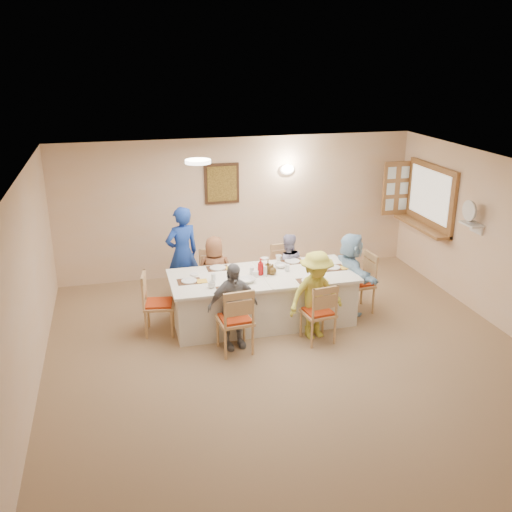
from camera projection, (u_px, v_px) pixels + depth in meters
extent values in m
plane|color=#997353|center=(297.00, 364.00, 7.54)|extent=(7.00, 7.00, 0.00)
plane|color=#E8BC8D|center=(238.00, 207.00, 10.31)|extent=(6.50, 0.00, 6.50)
plane|color=#E8BC8D|center=(459.00, 459.00, 3.92)|extent=(6.50, 0.00, 6.50)
plane|color=#E8BC8D|center=(22.00, 303.00, 6.36)|extent=(0.00, 7.00, 7.00)
plane|color=white|center=(302.00, 178.00, 6.69)|extent=(7.00, 7.00, 0.00)
cube|color=#402616|center=(222.00, 184.00, 10.06)|extent=(0.62, 0.04, 0.72)
cube|color=black|center=(222.00, 184.00, 10.04)|extent=(0.52, 0.02, 0.62)
ellipsoid|color=white|center=(287.00, 169.00, 10.24)|extent=(0.26, 0.09, 0.18)
cylinder|color=white|center=(198.00, 161.00, 7.84)|extent=(0.36, 0.36, 0.05)
cube|color=olive|center=(431.00, 197.00, 9.96)|extent=(0.06, 1.50, 1.15)
cube|color=olive|center=(422.00, 226.00, 10.11)|extent=(0.30, 1.50, 0.05)
cube|color=olive|center=(397.00, 188.00, 10.60)|extent=(0.55, 0.04, 1.00)
cube|color=white|center=(472.00, 224.00, 8.75)|extent=(0.22, 0.36, 0.03)
cube|color=silver|center=(262.00, 298.00, 8.63)|extent=(2.76, 1.17, 0.76)
imported|color=brown|center=(215.00, 273.00, 9.03)|extent=(0.64, 0.47, 1.18)
imported|color=#9A94B8|center=(287.00, 267.00, 9.32)|extent=(0.63, 0.53, 1.14)
imported|color=gray|center=(233.00, 306.00, 7.78)|extent=(0.82, 0.53, 1.24)
imported|color=#D4CF45|center=(316.00, 295.00, 8.05)|extent=(1.02, 0.80, 1.30)
imported|color=#A1CDEF|center=(351.00, 273.00, 8.86)|extent=(1.23, 0.45, 1.30)
imported|color=#1A3BA1|center=(182.00, 254.00, 9.29)|extent=(0.81, 0.74, 1.58)
cube|color=#472B19|center=(229.00, 289.00, 7.97)|extent=(0.34, 0.25, 0.01)
cylinder|color=white|center=(229.00, 288.00, 7.97)|extent=(0.24, 0.24, 0.02)
cube|color=yellow|center=(242.00, 289.00, 7.97)|extent=(0.14, 0.14, 0.01)
cube|color=#472B19|center=(310.00, 281.00, 8.25)|extent=(0.36, 0.27, 0.01)
cylinder|color=white|center=(310.00, 280.00, 8.25)|extent=(0.25, 0.25, 0.02)
cube|color=yellow|center=(323.00, 281.00, 8.25)|extent=(0.13, 0.13, 0.01)
cube|color=#472B19|center=(218.00, 268.00, 8.74)|extent=(0.33, 0.25, 0.01)
cylinder|color=white|center=(218.00, 268.00, 8.74)|extent=(0.25, 0.25, 0.02)
cube|color=yellow|center=(230.00, 268.00, 8.73)|extent=(0.13, 0.13, 0.01)
cube|color=#472B19|center=(292.00, 262.00, 9.02)|extent=(0.34, 0.25, 0.01)
cylinder|color=white|center=(292.00, 261.00, 9.01)|extent=(0.24, 0.24, 0.02)
cube|color=yellow|center=(304.00, 261.00, 9.01)|extent=(0.14, 0.14, 0.01)
cube|color=#472B19|center=(189.00, 281.00, 8.24)|extent=(0.34, 0.25, 0.01)
cylinder|color=white|center=(189.00, 281.00, 8.24)|extent=(0.23, 0.23, 0.01)
cube|color=yellow|center=(202.00, 281.00, 8.23)|extent=(0.15, 0.15, 0.01)
cube|color=#472B19|center=(333.00, 268.00, 8.75)|extent=(0.37, 0.27, 0.01)
cylinder|color=white|center=(333.00, 267.00, 8.75)|extent=(0.22, 0.22, 0.01)
cube|color=yellow|center=(345.00, 268.00, 8.75)|extent=(0.15, 0.15, 0.01)
imported|color=white|center=(212.00, 285.00, 8.01)|extent=(0.11, 0.11, 0.08)
imported|color=white|center=(279.00, 258.00, 9.06)|extent=(0.11, 0.11, 0.09)
imported|color=white|center=(247.00, 280.00, 8.22)|extent=(0.40, 0.40, 0.06)
imported|color=white|center=(281.00, 266.00, 8.77)|extent=(0.23, 0.23, 0.06)
imported|color=#A30D0F|center=(261.00, 267.00, 8.45)|extent=(0.17, 0.17, 0.26)
imported|color=#533B16|center=(268.00, 267.00, 8.50)|extent=(0.14, 0.14, 0.21)
imported|color=#533B16|center=(272.00, 269.00, 8.48)|extent=(0.18, 0.18, 0.16)
cylinder|color=silver|center=(252.00, 271.00, 8.49)|extent=(0.07, 0.07, 0.10)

